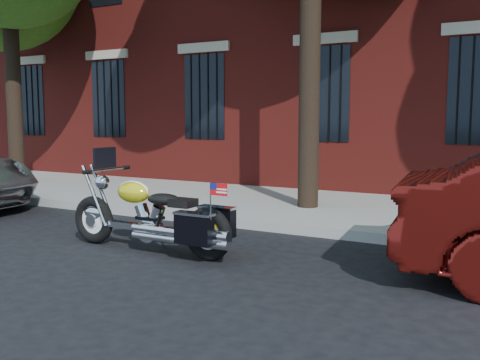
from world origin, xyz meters
The scene contains 4 objects.
ground centered at (0.00, 0.00, 0.00)m, with size 120.00×120.00×0.00m, color black.
curb centered at (0.00, 1.38, 0.07)m, with size 40.00×0.16×0.15m, color gray.
sidewalk centered at (0.00, 3.26, 0.07)m, with size 40.00×3.60×0.15m, color gray.
motorcycle centered at (-0.21, -0.52, 0.44)m, with size 2.59×0.75×1.31m.
Camera 1 is at (3.89, -5.82, 1.70)m, focal length 40.00 mm.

